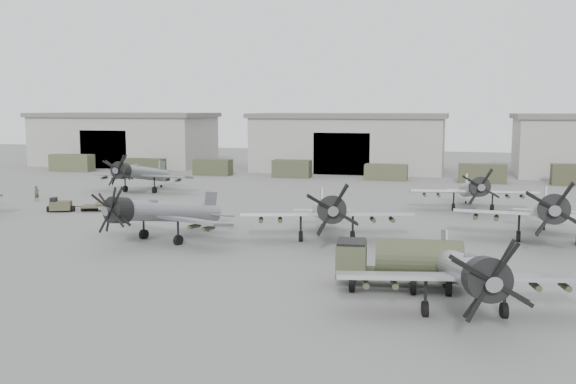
% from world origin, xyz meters
% --- Properties ---
extents(ground, '(220.00, 220.00, 0.00)m').
position_xyz_m(ground, '(0.00, 0.00, 0.00)').
color(ground, '#5A5A58').
rests_on(ground, ground).
extents(hangar_left, '(29.00, 14.80, 8.70)m').
position_xyz_m(hangar_left, '(-38.00, 61.96, 4.37)').
color(hangar_left, gray).
rests_on(hangar_left, ground).
extents(hangar_center, '(29.00, 14.80, 8.70)m').
position_xyz_m(hangar_center, '(0.00, 61.96, 4.37)').
color(hangar_center, gray).
rests_on(hangar_center, ground).
extents(support_truck_0, '(6.66, 2.20, 2.55)m').
position_xyz_m(support_truck_0, '(-40.35, 50.00, 1.27)').
color(support_truck_0, '#464B31').
rests_on(support_truck_0, ground).
extents(support_truck_1, '(5.79, 2.20, 2.15)m').
position_xyz_m(support_truck_1, '(-28.16, 50.00, 1.07)').
color(support_truck_1, '#373B26').
rests_on(support_truck_1, ground).
extents(support_truck_2, '(5.37, 2.20, 2.26)m').
position_xyz_m(support_truck_2, '(-17.59, 50.00, 1.13)').
color(support_truck_2, '#3A3F29').
rests_on(support_truck_2, ground).
extents(support_truck_3, '(5.24, 2.20, 2.41)m').
position_xyz_m(support_truck_3, '(-5.95, 50.00, 1.20)').
color(support_truck_3, '#3C422B').
rests_on(support_truck_3, ground).
extents(support_truck_4, '(5.60, 2.20, 2.10)m').
position_xyz_m(support_truck_4, '(6.94, 50.00, 1.05)').
color(support_truck_4, '#43462E').
rests_on(support_truck_4, ground).
extents(support_truck_5, '(5.95, 2.20, 2.41)m').
position_xyz_m(support_truck_5, '(19.15, 50.00, 1.21)').
color(support_truck_5, '#3C3E28').
rests_on(support_truck_5, ground).
extents(support_truck_6, '(5.05, 2.20, 2.61)m').
position_xyz_m(support_truck_6, '(29.89, 50.00, 1.31)').
color(support_truck_6, '#3B3C27').
rests_on(support_truck_6, ground).
extents(aircraft_near_2, '(11.93, 10.74, 4.74)m').
position_xyz_m(aircraft_near_2, '(16.61, -5.62, 2.15)').
color(aircraft_near_2, '#95979D').
rests_on(aircraft_near_2, ground).
extents(aircraft_mid_1, '(11.68, 10.56, 4.73)m').
position_xyz_m(aircraft_mid_1, '(-4.34, 6.03, 2.15)').
color(aircraft_mid_1, gray).
rests_on(aircraft_mid_1, ground).
extents(aircraft_mid_2, '(12.41, 11.17, 4.95)m').
position_xyz_m(aircraft_mid_2, '(7.18, 9.27, 2.25)').
color(aircraft_mid_2, '#9FA2A7').
rests_on(aircraft_mid_2, ground).
extents(aircraft_mid_3, '(13.09, 11.78, 5.22)m').
position_xyz_m(aircraft_mid_3, '(22.40, 12.46, 2.38)').
color(aircraft_mid_3, '#95979D').
rests_on(aircraft_mid_3, ground).
extents(aircraft_far_0, '(12.26, 11.03, 4.91)m').
position_xyz_m(aircraft_far_0, '(-18.60, 30.03, 2.24)').
color(aircraft_far_0, gray).
rests_on(aircraft_far_0, ground).
extents(aircraft_far_1, '(11.62, 10.46, 4.62)m').
position_xyz_m(aircraft_far_1, '(17.57, 26.00, 2.10)').
color(aircraft_far_1, '#95989D').
rests_on(aircraft_far_1, ground).
extents(fuel_tanker, '(7.07, 3.69, 2.65)m').
position_xyz_m(fuel_tanker, '(13.25, -1.40, 1.52)').
color(fuel_tanker, '#3D422B').
rests_on(fuel_tanker, ground).
extents(tug_trailer, '(6.79, 3.67, 1.37)m').
position_xyz_m(tug_trailer, '(-17.81, 16.59, 0.51)').
color(tug_trailer, '#43402B').
rests_on(tug_trailer, ground).
extents(ground_crew, '(0.56, 0.67, 1.56)m').
position_xyz_m(ground_crew, '(-25.68, 21.46, 0.78)').
color(ground_crew, '#40432B').
rests_on(ground_crew, ground).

